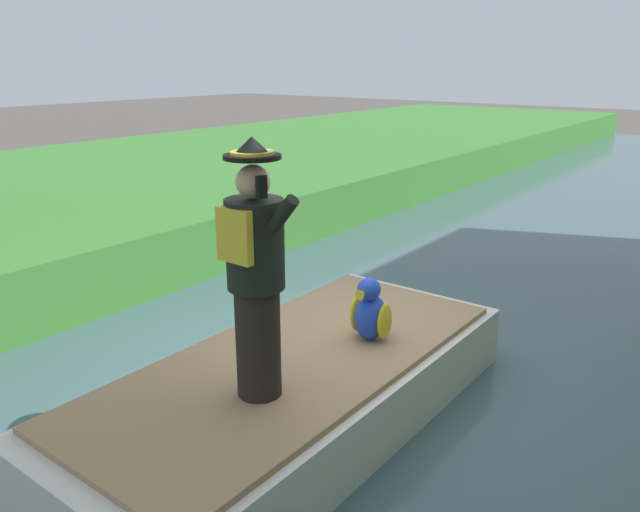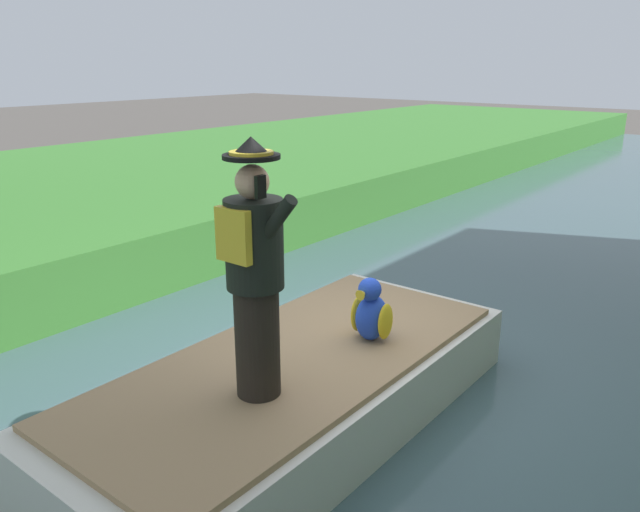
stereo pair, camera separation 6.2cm
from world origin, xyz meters
TOP-DOWN VIEW (x-y plane):
  - ground_plane at (0.00, 0.00)m, footprint 80.00×80.00m
  - canal_water at (0.00, 0.00)m, footprint 6.51×48.00m
  - boat at (0.00, -0.85)m, footprint 1.81×4.20m
  - person_pirate at (0.17, -1.46)m, footprint 0.61×0.42m
  - parrot_plush at (0.30, -0.19)m, footprint 0.36×0.34m

SIDE VIEW (x-z plane):
  - ground_plane at x=0.00m, z-range 0.00..0.00m
  - canal_water at x=0.00m, z-range 0.00..0.10m
  - boat at x=0.00m, z-range 0.10..0.71m
  - parrot_plush at x=0.30m, z-range 0.67..1.24m
  - person_pirate at x=0.17m, z-range 0.71..2.56m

